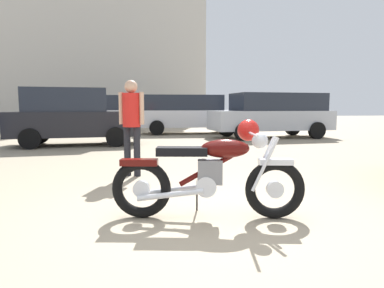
# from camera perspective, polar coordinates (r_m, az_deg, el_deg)

# --- Properties ---
(ground_plane) EXTENTS (80.00, 80.00, 0.00)m
(ground_plane) POSITION_cam_1_polar(r_m,az_deg,el_deg) (3.70, 2.63, -12.71)
(ground_plane) COLOR gray
(vintage_motorcycle) EXTENTS (2.06, 0.73, 1.07)m
(vintage_motorcycle) POSITION_cam_1_polar(r_m,az_deg,el_deg) (3.69, 3.54, -4.86)
(vintage_motorcycle) COLOR black
(vintage_motorcycle) RESTS_ON ground_plane
(bystander) EXTENTS (0.43, 0.30, 1.66)m
(bystander) POSITION_cam_1_polar(r_m,az_deg,el_deg) (5.96, -10.11, 4.37)
(bystander) COLOR black
(bystander) RESTS_ON ground_plane
(blue_hatchback_right) EXTENTS (4.81, 2.21, 1.74)m
(blue_hatchback_right) POSITION_cam_1_polar(r_m,az_deg,el_deg) (13.77, 13.45, 4.95)
(blue_hatchback_right) COLOR black
(blue_hatchback_right) RESTS_ON ground_plane
(pale_sedan_back) EXTENTS (4.82, 2.23, 1.74)m
(pale_sedan_back) POSITION_cam_1_polar(r_m,az_deg,el_deg) (15.54, -0.79, 5.24)
(pale_sedan_back) COLOR black
(pale_sedan_back) RESTS_ON ground_plane
(silver_sedan_mid) EXTENTS (4.02, 2.07, 1.78)m
(silver_sedan_mid) POSITION_cam_1_polar(r_m,az_deg,el_deg) (11.35, -19.40, 4.42)
(silver_sedan_mid) COLOR black
(silver_sedan_mid) RESTS_ON ground_plane
(red_hatchback_near) EXTENTS (4.07, 2.18, 1.78)m
(red_hatchback_near) POSITION_cam_1_polar(r_m,az_deg,el_deg) (17.45, -15.78, 5.04)
(red_hatchback_near) COLOR black
(red_hatchback_near) RESTS_ON ground_plane
(dark_sedan_left) EXTENTS (4.40, 2.38, 1.67)m
(dark_sedan_left) POSITION_cam_1_polar(r_m,az_deg,el_deg) (20.83, -20.61, 4.80)
(dark_sedan_left) COLOR black
(dark_sedan_left) RESTS_ON ground_plane
(industrial_building) EXTENTS (19.29, 13.50, 22.99)m
(industrial_building) POSITION_cam_1_polar(r_m,az_deg,el_deg) (33.64, -15.43, 13.55)
(industrial_building) COLOR beige
(industrial_building) RESTS_ON ground_plane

